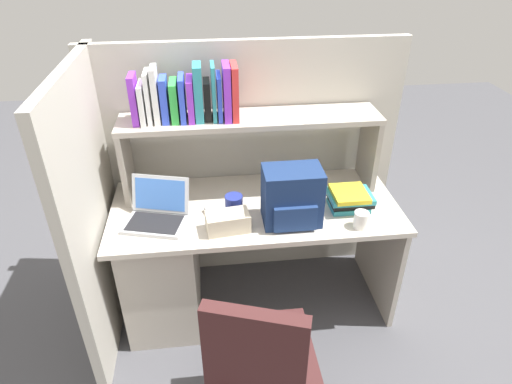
{
  "coord_description": "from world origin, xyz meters",
  "views": [
    {
      "loc": [
        -0.24,
        -2.05,
        2.1
      ],
      "look_at": [
        0.0,
        -0.05,
        0.85
      ],
      "focal_mm": 31.07,
      "sensor_mm": 36.0,
      "label": 1
    }
  ],
  "objects": [
    {
      "name": "laptop",
      "position": [
        -0.53,
        -0.08,
        0.78
      ],
      "size": [
        0.37,
        0.33,
        0.22
      ],
      "color": "#B7BABF",
      "rests_on": "desk"
    },
    {
      "name": "cubicle_partition_rear",
      "position": [
        0.0,
        0.38,
        0.78
      ],
      "size": [
        1.84,
        0.05,
        1.55
      ],
      "primitive_type": "cube",
      "color": "#B2ADA0",
      "rests_on": "ground_plane"
    },
    {
      "name": "ground_plane",
      "position": [
        0.0,
        0.0,
        0.0
      ],
      "size": [
        8.0,
        8.0,
        0.0
      ],
      "primitive_type": "plane",
      "color": "#4C4C51"
    },
    {
      "name": "desk_book_stack",
      "position": [
        0.52,
        -0.08,
        0.79
      ],
      "size": [
        0.24,
        0.21,
        0.11
      ],
      "color": "teal",
      "rests_on": "desk"
    },
    {
      "name": "cubicle_partition_left",
      "position": [
        -0.85,
        -0.05,
        0.78
      ],
      "size": [
        0.05,
        1.06,
        1.55
      ],
      "primitive_type": "cube",
      "color": "#B2ADA0",
      "rests_on": "ground_plane"
    },
    {
      "name": "desk",
      "position": [
        -0.39,
        0.0,
        0.4
      ],
      "size": [
        1.6,
        0.7,
        0.73
      ],
      "color": "beige",
      "rests_on": "ground_plane"
    },
    {
      "name": "office_chair",
      "position": [
        -0.07,
        -0.84,
        0.39
      ],
      "size": [
        0.52,
        0.54,
        0.93
      ],
      "rotation": [
        0.0,
        0.0,
        2.82
      ],
      "color": "black",
      "rests_on": "ground_plane"
    },
    {
      "name": "tissue_box",
      "position": [
        -0.16,
        -0.21,
        0.78
      ],
      "size": [
        0.23,
        0.15,
        0.1
      ],
      "primitive_type": "cube",
      "rotation": [
        0.0,
        0.0,
        0.12
      ],
      "color": "#BFB299",
      "rests_on": "desk"
    },
    {
      "name": "paper_cup",
      "position": [
        0.52,
        -0.27,
        0.78
      ],
      "size": [
        0.08,
        0.08,
        0.09
      ],
      "primitive_type": "cylinder",
      "color": "white",
      "rests_on": "desk"
    },
    {
      "name": "snack_canister",
      "position": [
        -0.12,
        -0.06,
        0.79
      ],
      "size": [
        0.1,
        0.1,
        0.11
      ],
      "primitive_type": "cylinder",
      "color": "navy",
      "rests_on": "desk"
    },
    {
      "name": "computer_mouse",
      "position": [
        -0.24,
        -0.06,
        0.75
      ],
      "size": [
        0.09,
        0.12,
        0.03
      ],
      "primitive_type": "cube",
      "rotation": [
        0.0,
        0.0,
        0.31
      ],
      "color": "silver",
      "rests_on": "desk"
    },
    {
      "name": "overhead_hutch",
      "position": [
        0.0,
        0.2,
        1.08
      ],
      "size": [
        1.44,
        0.28,
        0.45
      ],
      "color": "gray",
      "rests_on": "desk"
    },
    {
      "name": "backpack",
      "position": [
        0.17,
        -0.17,
        0.88
      ],
      "size": [
        0.3,
        0.23,
        0.31
      ],
      "color": "navy",
      "rests_on": "desk"
    },
    {
      "name": "reference_books_on_shelf",
      "position": [
        -0.33,
        0.2,
        1.31
      ],
      "size": [
        0.55,
        0.19,
        0.29
      ],
      "color": "purple",
      "rests_on": "overhead_hutch"
    }
  ]
}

